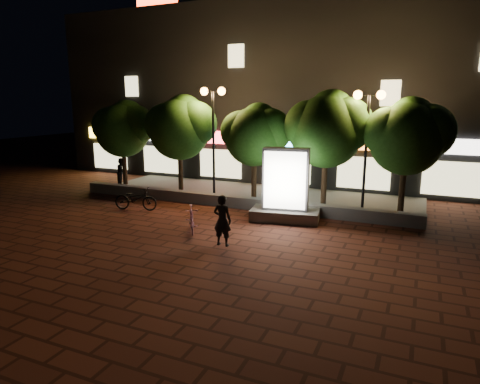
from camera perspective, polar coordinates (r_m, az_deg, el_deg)
The scene contains 16 objects.
ground at distance 15.38m, azimuth -7.41°, elevation -5.41°, with size 80.00×80.00×0.00m, color #512419.
retaining_wall at distance 18.72m, azimuth -1.12°, elevation -1.28°, with size 16.00×0.45×0.50m, color #605E59.
sidewalk at distance 21.00m, azimuth 1.74°, elevation -0.36°, with size 16.00×5.00×0.08m, color #605E59.
building_block at distance 26.62m, azimuth 7.18°, elevation 12.99°, with size 28.00×8.12×11.30m.
tree_far_left at distance 23.18m, azimuth -15.54°, elevation 8.53°, with size 3.36×2.80×4.63m.
tree_left at distance 21.15m, azimuth -8.07°, elevation 8.94°, with size 3.60×3.00×4.89m.
tree_mid at distance 19.37m, azimuth 2.17°, elevation 8.07°, with size 3.24×2.70×4.50m.
tree_right at distance 18.39m, azimuth 11.91°, elevation 8.68°, with size 3.72×3.10×5.07m.
tree_far_right at distance 18.02m, azimuth 21.94°, elevation 7.35°, with size 3.48×2.90×4.76m.
street_lamp_left at distance 19.93m, azimuth -3.68°, elevation 10.51°, with size 1.26×0.36×5.18m.
street_lamp_right at distance 17.85m, azimuth 17.01°, elevation 9.36°, with size 1.26×0.36×4.98m.
ad_kiosk at distance 16.52m, azimuth 6.22°, elevation 0.05°, with size 2.84×1.74×2.88m.
scooter_pink at distance 15.26m, azimuth -6.62°, elevation -3.66°, with size 0.45×1.58×0.95m, color #F8A3DD.
rider at distance 13.65m, azimuth -2.42°, elevation -3.88°, with size 0.62×0.41×1.70m, color black.
scooter_parked at distance 18.67m, azimuth -14.02°, elevation -0.89°, with size 0.67×1.92×1.01m, color black.
pedestrian at distance 23.88m, azimuth -15.77°, elevation 2.68°, with size 0.74×0.58×1.52m, color black.
Camera 1 is at (7.64, -12.50, 4.67)m, focal length 31.33 mm.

